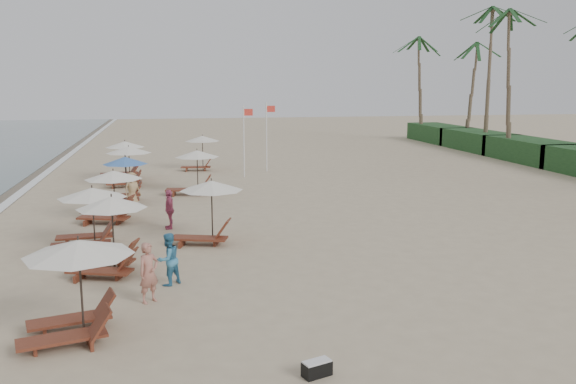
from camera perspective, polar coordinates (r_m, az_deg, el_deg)
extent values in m
plane|color=tan|center=(18.29, 0.91, -7.65)|extent=(160.00, 160.00, 0.00)
cube|color=#193D1C|center=(46.97, 21.89, 3.66)|extent=(3.20, 8.00, 1.60)
cube|color=#193D1C|center=(53.36, 17.49, 4.63)|extent=(3.20, 8.00, 1.60)
cube|color=#193D1C|center=(60.01, 14.05, 5.38)|extent=(3.20, 8.00, 1.60)
cylinder|color=brown|center=(47.25, 20.54, 9.26)|extent=(0.36, 0.36, 10.60)
cylinder|color=brown|center=(52.18, 18.38, 9.86)|extent=(0.36, 0.36, 11.40)
cylinder|color=brown|center=(57.19, 16.50, 8.75)|extent=(0.36, 0.36, 9.00)
cylinder|color=brown|center=(61.08, 12.71, 9.37)|extent=(0.36, 0.36, 9.80)
cylinder|color=black|center=(14.29, -18.90, -8.82)|extent=(0.05, 0.05, 2.19)
cone|color=silver|center=(14.01, -19.13, -4.97)|extent=(2.40, 2.40, 0.35)
cylinder|color=black|center=(18.75, -16.13, -4.03)|extent=(0.05, 0.05, 2.26)
cone|color=silver|center=(18.53, -16.29, -0.95)|extent=(2.08, 2.08, 0.35)
cylinder|color=black|center=(21.93, -17.85, -2.40)|extent=(0.05, 0.05, 2.01)
cone|color=silver|center=(21.76, -17.98, -0.07)|extent=(2.33, 2.33, 0.35)
cylinder|color=black|center=(25.85, -16.04, -0.42)|extent=(0.05, 0.05, 2.01)
cone|color=silver|center=(25.70, -16.14, 1.56)|extent=(2.32, 2.32, 0.35)
cylinder|color=black|center=(29.55, -15.01, 1.04)|extent=(0.05, 0.05, 2.12)
cone|color=#3D6CB5|center=(29.42, -15.10, 2.89)|extent=(2.09, 2.09, 0.35)
cylinder|color=black|center=(34.33, -14.71, 2.29)|extent=(0.05, 0.05, 2.10)
cone|color=silver|center=(34.21, -14.78, 3.87)|extent=(2.45, 2.45, 0.35)
cylinder|color=black|center=(36.69, -15.04, 2.83)|extent=(0.05, 0.05, 2.18)
cone|color=silver|center=(36.58, -15.11, 4.36)|extent=(2.25, 2.25, 0.35)
cylinder|color=black|center=(21.68, -7.17, -1.93)|extent=(0.05, 0.05, 2.15)
cone|color=silver|center=(21.50, -7.23, 0.61)|extent=(2.24, 2.24, 0.35)
cylinder|color=black|center=(31.33, -8.52, 1.82)|extent=(0.05, 0.05, 2.15)
cone|color=silver|center=(31.21, -8.57, 3.59)|extent=(2.24, 2.24, 0.35)
cylinder|color=black|center=(39.74, -8.04, 3.61)|extent=(0.05, 0.05, 2.15)
cone|color=silver|center=(39.64, -8.08, 5.01)|extent=(2.24, 2.24, 0.35)
imported|color=#AC6D5D|center=(16.16, -12.98, -7.41)|extent=(0.69, 0.65, 1.59)
imported|color=teal|center=(17.39, -11.22, -6.23)|extent=(0.92, 0.90, 1.50)
imported|color=#B3476B|center=(23.96, -11.12, -1.60)|extent=(0.44, 0.93, 1.55)
imported|color=#A38458|center=(28.49, -14.48, 0.22)|extent=(0.94, 0.88, 1.62)
cube|color=black|center=(12.27, 2.73, -16.33)|extent=(0.63, 0.45, 0.28)
cube|color=silver|center=(12.21, 2.74, -15.68)|extent=(0.60, 0.43, 0.04)
cylinder|color=silver|center=(36.40, -4.18, 4.77)|extent=(0.08, 0.08, 4.28)
cube|color=red|center=(36.31, -3.78, 7.51)|extent=(0.55, 0.02, 0.40)
cylinder|color=silver|center=(38.57, -2.04, 5.18)|extent=(0.08, 0.08, 4.38)
cube|color=red|center=(38.50, -1.64, 7.84)|extent=(0.55, 0.02, 0.40)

